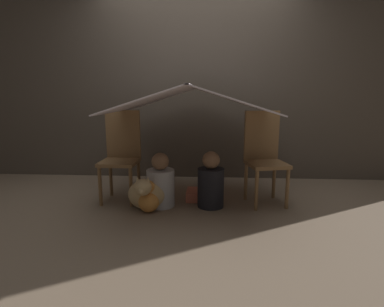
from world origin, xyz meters
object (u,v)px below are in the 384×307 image
object	(u,v)px
person_second	(211,183)
dog	(146,193)
chair_right	(264,154)
chair_left	(121,153)
person_front	(161,184)

from	to	relation	value
person_second	dog	size ratio (longest dim) A/B	1.53
chair_right	person_second	size ratio (longest dim) A/B	1.68
chair_left	dog	world-z (taller)	chair_left
chair_right	dog	xyz separation A→B (m)	(-1.18, -0.33, -0.34)
chair_right	person_second	xyz separation A→B (m)	(-0.55, -0.18, -0.27)
dog	person_second	bearing A→B (deg)	13.42
chair_right	person_front	distance (m)	1.11
dog	chair_left	bearing A→B (deg)	134.43
chair_left	dog	bearing A→B (deg)	-44.59
chair_left	chair_right	xyz separation A→B (m)	(1.51, -0.00, 0.00)
chair_left	chair_right	size ratio (longest dim) A/B	1.00
person_front	dog	bearing A→B (deg)	-131.58
person_front	dog	world-z (taller)	person_front
chair_right	dog	bearing A→B (deg)	-176.18
person_second	dog	world-z (taller)	person_second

